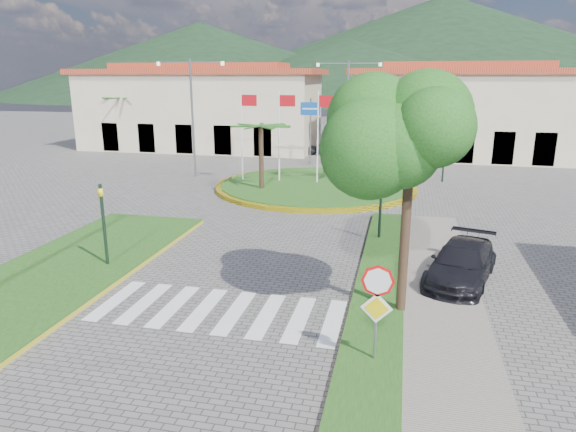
% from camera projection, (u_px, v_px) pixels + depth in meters
% --- Properties ---
extents(ground, '(160.00, 160.00, 0.00)m').
position_uv_depth(ground, '(156.00, 385.00, 11.93)').
color(ground, '#5C5957').
rests_on(ground, ground).
extents(sidewalk_right, '(4.00, 28.00, 0.15)m').
position_uv_depth(sidewalk_right, '(419.00, 367.00, 12.52)').
color(sidewalk_right, gray).
rests_on(sidewalk_right, ground).
extents(verge_right, '(1.60, 28.00, 0.18)m').
position_uv_depth(verge_right, '(370.00, 360.00, 12.77)').
color(verge_right, '#1E4814').
rests_on(verge_right, ground).
extents(median_left, '(5.00, 14.00, 0.18)m').
position_uv_depth(median_left, '(69.00, 268.00, 18.93)').
color(median_left, '#1E4814').
rests_on(median_left, ground).
extents(crosswalk, '(8.00, 3.00, 0.01)m').
position_uv_depth(crosswalk, '(216.00, 310.00, 15.69)').
color(crosswalk, silver).
rests_on(crosswalk, ground).
extents(roundabout_island, '(12.70, 12.70, 6.00)m').
position_uv_depth(roundabout_island, '(316.00, 186.00, 32.58)').
color(roundabout_island, yellow).
rests_on(roundabout_island, ground).
extents(stop_sign, '(0.80, 0.11, 2.65)m').
position_uv_depth(stop_sign, '(377.00, 299.00, 12.26)').
color(stop_sign, slate).
rests_on(stop_sign, ground).
extents(deciduous_tree, '(3.60, 3.60, 6.80)m').
position_uv_depth(deciduous_tree, '(411.00, 142.00, 14.09)').
color(deciduous_tree, black).
rests_on(deciduous_tree, ground).
extents(traffic_light_left, '(0.15, 0.18, 3.20)m').
position_uv_depth(traffic_light_left, '(103.00, 218.00, 18.63)').
color(traffic_light_left, black).
rests_on(traffic_light_left, ground).
extents(traffic_light_right, '(0.15, 0.18, 3.20)m').
position_uv_depth(traffic_light_right, '(381.00, 197.00, 21.75)').
color(traffic_light_right, black).
rests_on(traffic_light_right, ground).
extents(traffic_light_far, '(0.18, 0.15, 3.20)m').
position_uv_depth(traffic_light_far, '(444.00, 153.00, 34.17)').
color(traffic_light_far, black).
rests_on(traffic_light_far, ground).
extents(direction_sign_west, '(1.60, 0.14, 5.20)m').
position_uv_depth(direction_sign_west, '(310.00, 120.00, 40.55)').
color(direction_sign_west, slate).
rests_on(direction_sign_west, ground).
extents(direction_sign_east, '(1.60, 0.14, 5.20)m').
position_uv_depth(direction_sign_east, '(374.00, 121.00, 39.49)').
color(direction_sign_east, slate).
rests_on(direction_sign_east, ground).
extents(street_lamp_centre, '(4.80, 0.16, 8.00)m').
position_uv_depth(street_lamp_centre, '(347.00, 109.00, 38.74)').
color(street_lamp_centre, slate).
rests_on(street_lamp_centre, ground).
extents(street_lamp_west, '(4.80, 0.16, 8.00)m').
position_uv_depth(street_lamp_west, '(192.00, 112.00, 35.22)').
color(street_lamp_west, slate).
rests_on(street_lamp_west, ground).
extents(building_left, '(23.32, 9.54, 8.05)m').
position_uv_depth(building_left, '(201.00, 108.00, 49.60)').
color(building_left, beige).
rests_on(building_left, ground).
extents(building_right, '(19.08, 9.54, 8.05)m').
position_uv_depth(building_right, '(461.00, 111.00, 44.52)').
color(building_right, beige).
rests_on(building_right, ground).
extents(hill_far_west, '(140.00, 140.00, 22.00)m').
position_uv_depth(hill_far_west, '(201.00, 61.00, 152.35)').
color(hill_far_west, black).
rests_on(hill_far_west, ground).
extents(hill_far_mid, '(180.00, 180.00, 30.00)m').
position_uv_depth(hill_far_mid, '(442.00, 48.00, 155.26)').
color(hill_far_mid, black).
rests_on(hill_far_mid, ground).
extents(hill_near_back, '(110.00, 110.00, 16.00)m').
position_uv_depth(hill_near_back, '(348.00, 71.00, 134.20)').
color(hill_near_back, black).
rests_on(hill_near_back, ground).
extents(white_van, '(4.96, 2.31, 1.38)m').
position_uv_depth(white_van, '(265.00, 145.00, 47.94)').
color(white_van, silver).
rests_on(white_van, ground).
extents(car_dark_a, '(3.81, 1.89, 1.25)m').
position_uv_depth(car_dark_a, '(298.00, 147.00, 46.89)').
color(car_dark_a, black).
rests_on(car_dark_a, ground).
extents(car_dark_b, '(4.34, 2.75, 1.35)m').
position_uv_depth(car_dark_b, '(364.00, 150.00, 44.78)').
color(car_dark_b, black).
rests_on(car_dark_b, ground).
extents(car_side_right, '(3.10, 5.03, 1.36)m').
position_uv_depth(car_side_right, '(461.00, 263.00, 17.71)').
color(car_side_right, black).
rests_on(car_side_right, ground).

